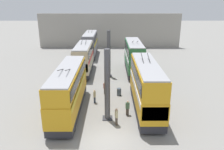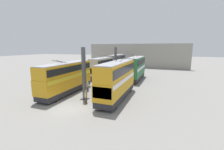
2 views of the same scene
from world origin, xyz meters
TOP-DOWN VIEW (x-y plane):
  - ground_plane at (0.00, 0.00)m, footprint 240.00×240.00m
  - depot_back_wall at (39.87, 0.00)m, footprint 0.50×36.00m
  - support_column_near at (3.64, 0.00)m, footprint 1.01×1.01m
  - support_column_far at (17.08, 0.00)m, footprint 1.01×1.01m
  - bus_left_near at (5.60, -4.17)m, footprint 10.64×2.54m
  - bus_left_far at (19.17, -4.17)m, footprint 10.09×2.54m
  - bus_right_near at (5.26, 4.17)m, footprint 11.16×2.54m
  - bus_right_mid at (18.72, 4.17)m, footprint 9.26×2.54m
  - bus_right_far at (30.69, 4.17)m, footprint 10.43×2.54m
  - person_by_right_row at (7.30, 1.58)m, footprint 0.43×0.26m
  - person_aisle_midway at (9.86, 0.39)m, footprint 0.44×0.48m
  - person_by_left_row at (4.35, -2.11)m, footprint 0.25×0.42m
  - person_aisle_foreground at (2.44, -0.90)m, footprint 0.45×0.30m
  - oil_drum at (9.50, -1.39)m, footprint 0.58×0.58m

SIDE VIEW (x-z plane):
  - ground_plane at x=0.00m, z-range 0.00..0.00m
  - oil_drum at x=9.50m, z-range 0.00..0.94m
  - person_by_left_row at x=4.35m, z-range 0.05..1.71m
  - person_by_right_row at x=7.30m, z-range 0.05..1.71m
  - person_aisle_midway at x=9.86m, z-range 0.05..1.81m
  - person_aisle_foreground at x=2.44m, z-range 0.06..1.84m
  - bus_right_mid at x=18.72m, z-range 0.03..5.46m
  - bus_right_near at x=5.26m, z-range 0.03..5.58m
  - bus_right_far at x=30.69m, z-range 0.04..5.69m
  - bus_left_far at x=19.17m, z-range 0.04..5.83m
  - bus_left_near at x=5.60m, z-range 0.06..5.98m
  - support_column_near at x=3.64m, z-range -0.12..7.21m
  - support_column_far at x=17.08m, z-range -0.12..7.21m
  - depot_back_wall at x=39.87m, z-range 0.00..8.56m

